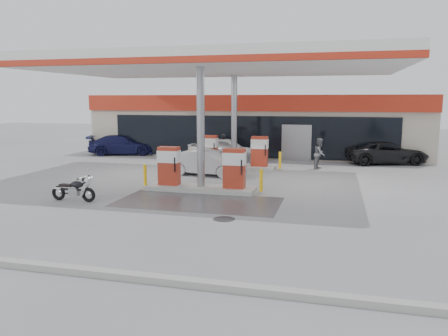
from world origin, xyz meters
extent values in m
plane|color=gray|center=(0.00, 0.00, 0.00)|extent=(90.00, 90.00, 0.00)
cube|color=#4C4C4F|center=(0.50, 0.00, 0.00)|extent=(6.00, 3.00, 0.00)
cylinder|color=#38383A|center=(2.00, -2.00, 0.00)|extent=(0.70, 0.70, 0.01)
cube|color=gray|center=(0.00, -7.00, 0.07)|extent=(28.00, 0.25, 0.15)
cube|color=beige|center=(0.00, 16.00, 2.00)|extent=(22.00, 8.00, 4.00)
cube|color=black|center=(0.00, 11.97, 1.40)|extent=(18.00, 0.10, 2.60)
cube|color=#B62A16|center=(0.00, 11.90, 3.50)|extent=(22.00, 0.25, 1.00)
cube|color=navy|center=(7.00, 11.85, 3.50)|extent=(3.50, 0.12, 0.80)
cube|color=gray|center=(3.00, 11.93, 1.10)|extent=(1.80, 0.14, 2.20)
cube|color=silver|center=(0.00, 5.00, 5.30)|extent=(16.00, 10.00, 0.60)
cube|color=#B62A16|center=(0.00, 0.05, 5.12)|extent=(16.00, 0.12, 0.24)
cube|color=#B62A16|center=(0.00, 9.95, 5.12)|extent=(16.00, 0.12, 0.24)
cylinder|color=gray|center=(0.00, 2.00, 2.59)|extent=(0.32, 0.32, 5.00)
cylinder|color=gray|center=(0.00, 8.00, 2.59)|extent=(0.32, 0.32, 5.00)
cube|color=#9E9E99|center=(0.00, 2.00, 0.09)|extent=(4.50, 1.30, 0.18)
cube|color=maroon|center=(-1.40, 2.00, 0.98)|extent=(0.85, 0.48, 1.60)
cube|color=maroon|center=(1.40, 2.00, 0.98)|extent=(0.85, 0.48, 1.60)
cube|color=silver|center=(-1.40, 2.00, 1.38)|extent=(0.88, 0.52, 0.50)
cube|color=silver|center=(1.40, 2.00, 1.38)|extent=(0.88, 0.52, 0.50)
cylinder|color=yellow|center=(-2.50, 2.00, 0.54)|extent=(0.14, 0.14, 0.90)
cylinder|color=yellow|center=(2.50, 2.00, 0.54)|extent=(0.14, 0.14, 0.90)
cube|color=#9E9E99|center=(0.00, 8.00, 0.09)|extent=(4.50, 1.30, 0.18)
cube|color=maroon|center=(-1.40, 8.00, 0.98)|extent=(0.85, 0.48, 1.60)
cube|color=maroon|center=(1.40, 8.00, 0.98)|extent=(0.85, 0.48, 1.60)
cube|color=silver|center=(-1.40, 8.00, 1.38)|extent=(0.88, 0.52, 0.50)
cube|color=silver|center=(1.40, 8.00, 1.38)|extent=(0.88, 0.52, 0.50)
cylinder|color=yellow|center=(-2.50, 8.00, 0.54)|extent=(0.14, 0.14, 0.90)
cylinder|color=yellow|center=(2.50, 8.00, 0.54)|extent=(0.14, 0.14, 0.90)
torus|color=black|center=(-3.38, -1.01, 0.27)|extent=(0.55, 0.13, 0.55)
torus|color=black|center=(-4.64, -0.99, 0.27)|extent=(0.55, 0.13, 0.55)
cube|color=gray|center=(-3.98, -1.00, 0.35)|extent=(0.37, 0.22, 0.27)
cube|color=black|center=(-4.11, -1.00, 0.44)|extent=(0.82, 0.10, 0.07)
ellipsoid|color=black|center=(-3.84, -1.00, 0.64)|extent=(0.51, 0.30, 0.26)
cube|color=black|center=(-4.29, -1.00, 0.58)|extent=(0.50, 0.22, 0.09)
cylinder|color=silver|center=(-3.56, -1.00, 0.91)|extent=(0.04, 0.69, 0.03)
sphere|color=silver|center=(-3.46, -1.01, 0.80)|extent=(0.16, 0.16, 0.16)
cylinder|color=silver|center=(-4.43, -0.87, 0.26)|extent=(0.82, 0.08, 0.07)
imported|color=silver|center=(-1.07, 10.20, 0.75)|extent=(4.48, 1.99, 1.50)
imported|color=slate|center=(4.51, 9.00, 0.83)|extent=(0.81, 0.94, 1.67)
imported|color=#A1A3A9|center=(-0.84, 5.60, 0.64)|extent=(4.01, 1.83, 1.27)
imported|color=#131642|center=(-8.69, 12.00, 0.66)|extent=(4.92, 3.11, 1.33)
imported|color=black|center=(8.23, 12.00, 0.65)|extent=(5.11, 3.46, 1.30)
imported|color=black|center=(-1.18, 10.20, 0.80)|extent=(1.00, 0.84, 1.60)
camera|label=1|loc=(5.30, -14.89, 3.74)|focal=35.00mm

